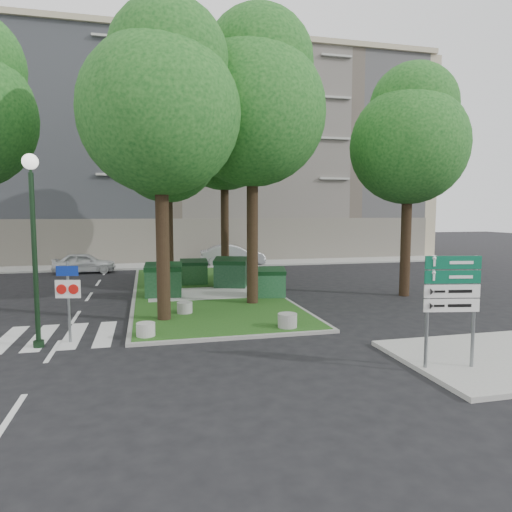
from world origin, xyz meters
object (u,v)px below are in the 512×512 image
object	(u,v)px
tree_median_mid	(169,140)
car_silver	(232,255)
dumpster_a	(164,280)
dumpster_d	(269,283)
car_white	(84,263)
tree_street_right	(410,135)
litter_bin	(240,274)
dumpster_c	(231,273)
tree_median_far	(226,126)
bollard_right	(287,320)
tree_median_near_right	(254,98)
directional_sign	(451,294)
dumpster_b	(194,272)
bollard_mid	(185,308)
bollard_left	(146,329)
street_lamp	(33,227)
tree_median_near_left	(163,98)
traffic_sign_pole	(68,290)

from	to	relation	value
tree_median_mid	car_silver	distance (m)	11.66
dumpster_a	dumpster_d	world-z (taller)	dumpster_a
car_white	tree_street_right	bearing A→B (deg)	-126.86
litter_bin	car_white	distance (m)	10.20
tree_street_right	dumpster_c	xyz separation A→B (m)	(-7.24, 3.34, -6.18)
tree_median_far	litter_bin	distance (m)	8.06
bollard_right	litter_bin	bearing A→B (deg)	86.98
tree_median_near_right	directional_sign	xyz separation A→B (m)	(2.61, -8.42, -6.15)
dumpster_b	litter_bin	distance (m)	2.55
dumpster_a	bollard_mid	bearing A→B (deg)	-74.90
litter_bin	car_silver	xyz separation A→B (m)	(0.99, 7.34, 0.28)
tree_median_far	bollard_mid	size ratio (longest dim) A/B	22.01
dumpster_b	dumpster_d	distance (m)	4.99
bollard_left	litter_bin	xyz separation A→B (m)	(4.80, 9.91, 0.13)
tree_median_mid	bollard_right	xyz separation A→B (m)	(3.09, -8.56, -6.65)
tree_median_far	car_silver	size ratio (longest dim) A/B	2.72
tree_street_right	car_white	bearing A→B (deg)	142.89
car_white	car_silver	xyz separation A→B (m)	(9.37, 1.52, 0.10)
tree_median_mid	car_white	world-z (taller)	tree_median_mid
dumpster_b	directional_sign	xyz separation A→B (m)	(4.45, -13.63, 1.13)
dumpster_a	bollard_right	xyz separation A→B (m)	(3.53, -6.18, -0.47)
dumpster_c	bollard_left	xyz separation A→B (m)	(-3.95, -7.90, -0.49)
bollard_right	tree_street_right	bearing A→B (deg)	33.43
dumpster_d	car_silver	world-z (taller)	car_silver
bollard_left	directional_sign	distance (m)	8.22
dumpster_a	street_lamp	world-z (taller)	street_lamp
tree_median_near_right	dumpster_c	distance (m)	8.15
tree_median_near_left	dumpster_a	size ratio (longest dim) A/B	6.46
bollard_mid	street_lamp	size ratio (longest dim) A/B	0.10
street_lamp	car_silver	bearing A→B (deg)	63.44
bollard_right	car_white	xyz separation A→B (m)	(-7.85, 15.73, 0.28)
street_lamp	traffic_sign_pole	size ratio (longest dim) A/B	2.24
dumpster_c	street_lamp	size ratio (longest dim) A/B	0.34
car_white	traffic_sign_pole	bearing A→B (deg)	-174.26
bollard_mid	directional_sign	xyz separation A→B (m)	(5.45, -7.12, 1.52)
litter_bin	car_silver	size ratio (longest dim) A/B	0.15
bollard_right	street_lamp	distance (m)	7.71
tree_median_near_left	litter_bin	bearing A→B (deg)	62.32
dumpster_a	street_lamp	xyz separation A→B (m)	(-3.60, -6.23, 2.47)
tree_street_right	car_silver	size ratio (longest dim) A/B	2.30
dumpster_b	dumpster_c	xyz separation A→B (m)	(1.60, -1.36, 0.09)
tree_street_right	car_white	distance (m)	19.57
tree_median_near_right	car_white	world-z (taller)	tree_median_near_right
tree_median_near_right	traffic_sign_pole	size ratio (longest dim) A/B	4.92
tree_median_mid	car_silver	size ratio (longest dim) A/B	2.28
dumpster_b	car_silver	bearing A→B (deg)	68.40
directional_sign	car_white	xyz separation A→B (m)	(-10.37, 20.09, -1.22)
dumpster_a	car_white	size ratio (longest dim) A/B	0.45
tree_median_mid	directional_sign	xyz separation A→B (m)	(5.61, -12.92, -5.14)
tree_median_near_left	traffic_sign_pole	size ratio (longest dim) A/B	4.52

